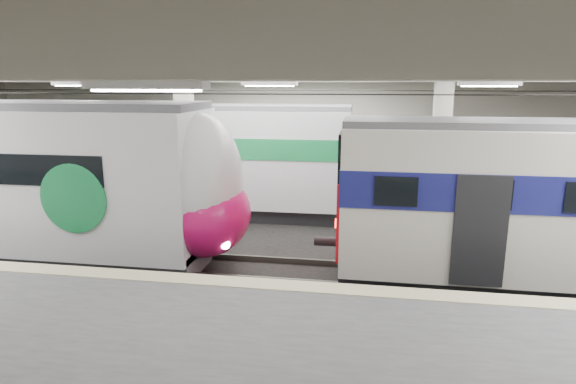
# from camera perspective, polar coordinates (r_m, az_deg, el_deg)

# --- Properties ---
(station_hall) EXTENTS (36.00, 24.00, 5.75)m
(station_hall) POSITION_cam_1_polar(r_m,az_deg,el_deg) (10.67, -6.05, 3.41)
(station_hall) COLOR black
(station_hall) RESTS_ON ground
(modern_emu) EXTENTS (13.91, 2.87, 4.48)m
(modern_emu) POSITION_cam_1_polar(r_m,az_deg,el_deg) (15.37, -28.41, 0.88)
(modern_emu) COLOR silver
(modern_emu) RESTS_ON ground
(far_train) EXTENTS (13.00, 2.80, 4.18)m
(far_train) POSITION_cam_1_polar(r_m,az_deg,el_deg) (18.95, -12.58, 4.00)
(far_train) COLOR silver
(far_train) RESTS_ON ground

